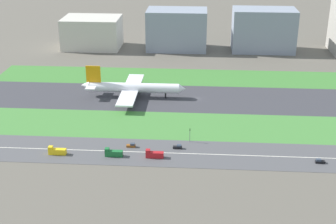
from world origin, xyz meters
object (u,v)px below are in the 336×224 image
(airliner, at_px, (131,88))
(car_1, at_px, (178,147))
(truck_0, at_px, (154,154))
(traffic_light, at_px, (190,134))
(car_2, at_px, (320,161))
(truck_1, at_px, (57,151))
(fuel_tank_west, at_px, (170,27))
(terminal_building, at_px, (92,33))
(office_tower, at_px, (263,30))
(car_3, at_px, (131,145))
(truck_2, at_px, (113,153))
(hangar_building, at_px, (177,29))

(airliner, height_order, car_1, airliner)
(airliner, height_order, truck_0, airliner)
(airliner, height_order, traffic_light, airliner)
(car_2, bearing_deg, truck_0, 0.00)
(truck_1, xyz_separation_m, fuel_tank_west, (38.81, 237.00, 6.68))
(truck_1, relative_size, terminal_building, 0.18)
(fuel_tank_west, bearing_deg, office_tower, -29.64)
(car_3, bearing_deg, airliner, 97.95)
(car_2, xyz_separation_m, traffic_light, (-60.54, 17.99, 3.37))
(airliner, distance_m, office_tower, 147.46)
(truck_0, relative_size, traffic_light, 1.17)
(car_2, bearing_deg, truck_2, 0.00)
(office_tower, distance_m, fuel_tank_west, 91.40)
(truck_0, relative_size, terminal_building, 0.18)
(car_1, distance_m, truck_2, 31.76)
(truck_2, height_order, office_tower, office_tower)
(car_1, distance_m, fuel_tank_west, 227.88)
(fuel_tank_west, bearing_deg, hangar_building, -79.51)
(car_1, bearing_deg, car_3, 180.00)
(truck_1, distance_m, terminal_building, 193.79)
(truck_0, distance_m, office_tower, 205.36)
(truck_2, distance_m, truck_1, 27.26)
(car_1, xyz_separation_m, terminal_building, (-81.25, 182.00, 11.78))
(truck_1, distance_m, office_tower, 225.83)
(car_3, relative_size, terminal_building, 0.09)
(truck_0, xyz_separation_m, truck_1, (-46.68, 0.00, 0.00))
(truck_2, distance_m, office_tower, 212.87)
(hangar_building, bearing_deg, airliner, -101.00)
(car_3, bearing_deg, terminal_building, 107.77)
(car_1, height_order, car_2, same)
(airliner, distance_m, truck_1, 82.03)
(car_1, distance_m, truck_0, 14.68)
(office_tower, bearing_deg, car_3, -114.62)
(airliner, xyz_separation_m, car_1, (32.41, -68.00, -5.31))
(truck_1, bearing_deg, car_1, -170.12)
(terminal_building, height_order, office_tower, office_tower)
(car_2, distance_m, traffic_light, 63.25)
(truck_2, height_order, car_2, truck_2)
(office_tower, height_order, fuel_tank_west, office_tower)
(terminal_building, relative_size, hangar_building, 0.96)
(truck_2, relative_size, truck_1, 1.00)
(truck_0, bearing_deg, car_2, -180.00)
(airliner, relative_size, truck_1, 7.74)
(car_3, distance_m, truck_2, 12.36)
(airliner, relative_size, office_tower, 1.29)
(car_2, height_order, traffic_light, traffic_light)
(car_1, relative_size, hangar_building, 0.09)
(terminal_building, bearing_deg, fuel_tank_west, 35.68)
(car_2, bearing_deg, traffic_light, -16.55)
(truck_1, distance_m, hangar_building, 198.25)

